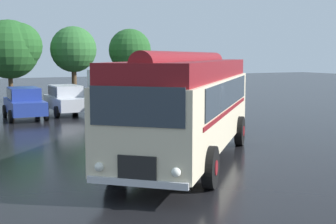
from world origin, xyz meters
name	(u,v)px	position (x,y,z in m)	size (l,w,h in m)	color
ground_plane	(174,167)	(0.00, 0.00, 0.00)	(120.00, 120.00, 0.00)	black
vintage_bus	(189,102)	(0.91, 0.73, 1.89)	(8.59, 9.11, 3.49)	beige
car_near_left	(24,103)	(-2.13, 13.41, 0.85)	(2.02, 4.23, 1.66)	navy
car_mid_left	(66,99)	(0.35, 14.29, 0.85)	(2.00, 4.22, 1.66)	#B7BABF
box_van	(120,90)	(3.32, 13.37, 1.36)	(2.63, 5.89, 2.50)	silver
tree_centre	(12,48)	(-1.54, 20.98, 3.85)	(4.17, 4.01, 5.78)	#4C3823
tree_right_of_centre	(74,49)	(2.68, 20.79, 3.82)	(3.28, 3.28, 5.44)	#4C3823
tree_far_right	(130,50)	(7.17, 21.29, 3.80)	(3.25, 3.25, 5.40)	#4C3823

